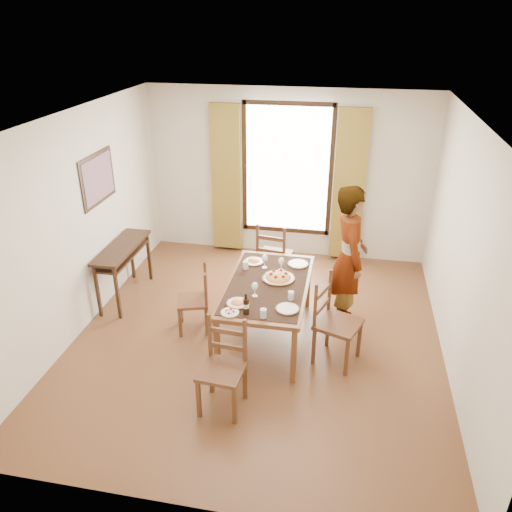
% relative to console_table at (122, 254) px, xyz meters
% --- Properties ---
extents(ground, '(5.00, 5.00, 0.00)m').
position_rel_console_table_xyz_m(ground, '(2.03, -0.60, -0.68)').
color(ground, '#54361A').
rests_on(ground, ground).
extents(room_shell, '(4.60, 5.10, 2.74)m').
position_rel_console_table_xyz_m(room_shell, '(2.03, -0.47, 0.86)').
color(room_shell, beige).
rests_on(room_shell, ground).
extents(console_table, '(0.38, 1.20, 0.80)m').
position_rel_console_table_xyz_m(console_table, '(0.00, 0.00, 0.00)').
color(console_table, '#341D11').
rests_on(console_table, ground).
extents(dining_table, '(0.98, 1.72, 0.76)m').
position_rel_console_table_xyz_m(dining_table, '(2.14, -0.58, 0.01)').
color(dining_table, brown).
rests_on(dining_table, ground).
extents(chair_west, '(0.48, 0.48, 0.87)m').
position_rel_console_table_xyz_m(chair_west, '(1.21, -0.58, -0.28)').
color(chair_west, brown).
rests_on(chair_west, ground).
extents(chair_north, '(0.52, 0.52, 1.03)m').
position_rel_console_table_xyz_m(chair_north, '(2.02, 0.70, -0.20)').
color(chair_north, brown).
rests_on(chair_north, ground).
extents(chair_south, '(0.47, 0.47, 0.99)m').
position_rel_console_table_xyz_m(chair_south, '(1.90, -1.87, -0.23)').
color(chair_south, brown).
rests_on(chair_south, ground).
extents(chair_east, '(0.60, 0.60, 1.06)m').
position_rel_console_table_xyz_m(chair_east, '(2.98, -0.89, -0.19)').
color(chair_east, brown).
rests_on(chair_east, ground).
extents(man, '(0.88, 0.74, 1.88)m').
position_rel_console_table_xyz_m(man, '(3.08, -0.06, 0.26)').
color(man, '#919399').
rests_on(man, ground).
extents(plate_sw, '(0.27, 0.27, 0.05)m').
position_rel_console_table_xyz_m(plate_sw, '(1.89, -1.10, 0.10)').
color(plate_sw, silver).
rests_on(plate_sw, dining_table).
extents(plate_se, '(0.27, 0.27, 0.05)m').
position_rel_console_table_xyz_m(plate_se, '(2.45, -1.11, 0.10)').
color(plate_se, silver).
rests_on(plate_se, dining_table).
extents(plate_nw, '(0.27, 0.27, 0.05)m').
position_rel_console_table_xyz_m(plate_nw, '(1.86, -0.05, 0.10)').
color(plate_nw, silver).
rests_on(plate_nw, dining_table).
extents(plate_ne, '(0.27, 0.27, 0.05)m').
position_rel_console_table_xyz_m(plate_ne, '(2.44, -0.01, 0.10)').
color(plate_ne, silver).
rests_on(plate_ne, dining_table).
extents(pasta_platter, '(0.40, 0.40, 0.10)m').
position_rel_console_table_xyz_m(pasta_platter, '(2.25, -0.44, 0.12)').
color(pasta_platter, '#D74A1B').
rests_on(pasta_platter, dining_table).
extents(caprese_plate, '(0.20, 0.20, 0.04)m').
position_rel_console_table_xyz_m(caprese_plate, '(1.85, -1.29, 0.09)').
color(caprese_plate, silver).
rests_on(caprese_plate, dining_table).
extents(wine_glass_a, '(0.08, 0.08, 0.18)m').
position_rel_console_table_xyz_m(wine_glass_a, '(2.04, -0.89, 0.16)').
color(wine_glass_a, white).
rests_on(wine_glass_a, dining_table).
extents(wine_glass_b, '(0.08, 0.08, 0.18)m').
position_rel_console_table_xyz_m(wine_glass_b, '(2.25, -0.21, 0.16)').
color(wine_glass_b, white).
rests_on(wine_glass_b, dining_table).
extents(wine_glass_c, '(0.08, 0.08, 0.18)m').
position_rel_console_table_xyz_m(wine_glass_c, '(2.03, -0.18, 0.16)').
color(wine_glass_c, white).
rests_on(wine_glass_c, dining_table).
extents(tumbler_a, '(0.07, 0.07, 0.10)m').
position_rel_console_table_xyz_m(tumbler_a, '(2.46, -0.89, 0.12)').
color(tumbler_a, silver).
rests_on(tumbler_a, dining_table).
extents(tumbler_b, '(0.07, 0.07, 0.10)m').
position_rel_console_table_xyz_m(tumbler_b, '(1.80, -0.25, 0.12)').
color(tumbler_b, silver).
rests_on(tumbler_b, dining_table).
extents(tumbler_c, '(0.07, 0.07, 0.10)m').
position_rel_console_table_xyz_m(tumbler_c, '(2.22, -1.31, 0.12)').
color(tumbler_c, silver).
rests_on(tumbler_c, dining_table).
extents(wine_bottle, '(0.07, 0.07, 0.25)m').
position_rel_console_table_xyz_m(wine_bottle, '(2.02, -1.27, 0.20)').
color(wine_bottle, black).
rests_on(wine_bottle, dining_table).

